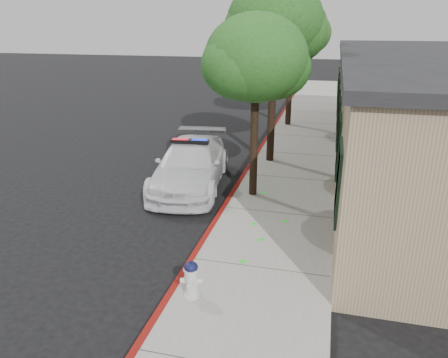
% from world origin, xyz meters
% --- Properties ---
extents(ground, '(120.00, 120.00, 0.00)m').
position_xyz_m(ground, '(0.00, 0.00, 0.00)').
color(ground, black).
rests_on(ground, ground).
extents(sidewalk, '(3.20, 60.00, 0.15)m').
position_xyz_m(sidewalk, '(1.60, 3.00, 0.07)').
color(sidewalk, gray).
rests_on(sidewalk, ground).
extents(red_curb, '(0.14, 60.00, 0.16)m').
position_xyz_m(red_curb, '(0.06, 3.00, 0.08)').
color(red_curb, maroon).
rests_on(red_curb, ground).
extents(clapboard_building, '(7.30, 20.89, 4.24)m').
position_xyz_m(clapboard_building, '(6.69, 9.00, 2.13)').
color(clapboard_building, tan).
rests_on(clapboard_building, ground).
extents(police_car, '(2.78, 5.46, 1.64)m').
position_xyz_m(police_car, '(-1.53, 4.78, 0.76)').
color(police_car, white).
rests_on(police_car, ground).
extents(fire_hydrant, '(0.45, 0.39, 0.78)m').
position_xyz_m(fire_hydrant, '(0.51, -1.37, 0.54)').
color(fire_hydrant, silver).
rests_on(fire_hydrant, sidewalk).
extents(street_tree_near, '(3.04, 2.95, 5.40)m').
position_xyz_m(street_tree_near, '(0.71, 4.21, 4.18)').
color(street_tree_near, black).
rests_on(street_tree_near, sidewalk).
extents(street_tree_mid, '(3.66, 3.44, 6.56)m').
position_xyz_m(street_tree_mid, '(0.72, 7.92, 5.09)').
color(street_tree_mid, black).
rests_on(street_tree_mid, sidewalk).
extents(street_tree_far, '(3.68, 3.36, 6.36)m').
position_xyz_m(street_tree_far, '(0.72, 14.32, 4.93)').
color(street_tree_far, black).
rests_on(street_tree_far, sidewalk).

